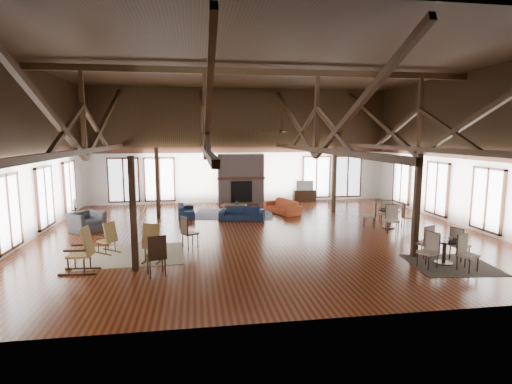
{
  "coord_description": "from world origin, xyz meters",
  "views": [
    {
      "loc": [
        -2.38,
        -14.11,
        3.58
      ],
      "look_at": [
        -0.06,
        1.0,
        1.39
      ],
      "focal_mm": 28.0,
      "sensor_mm": 36.0,
      "label": 1
    }
  ],
  "objects": [
    {
      "name": "floor",
      "position": [
        0.0,
        0.0,
        0.0
      ],
      "size": [
        16.0,
        16.0,
        0.0
      ],
      "primitive_type": "plane",
      "color": "#613314",
      "rests_on": "ground"
    },
    {
      "name": "ceiling",
      "position": [
        0.0,
        0.0,
        6.0
      ],
      "size": [
        16.0,
        14.0,
        0.02
      ],
      "primitive_type": "cube",
      "color": "black",
      "rests_on": "wall_back"
    },
    {
      "name": "wall_back",
      "position": [
        0.0,
        7.0,
        3.0
      ],
      "size": [
        16.0,
        0.02,
        6.0
      ],
      "primitive_type": "cube",
      "color": "white",
      "rests_on": "floor"
    },
    {
      "name": "wall_front",
      "position": [
        0.0,
        -7.0,
        3.0
      ],
      "size": [
        16.0,
        0.02,
        6.0
      ],
      "primitive_type": "cube",
      "color": "white",
      "rests_on": "floor"
    },
    {
      "name": "wall_left",
      "position": [
        -8.0,
        0.0,
        3.0
      ],
      "size": [
        0.02,
        14.0,
        6.0
      ],
      "primitive_type": "cube",
      "color": "white",
      "rests_on": "floor"
    },
    {
      "name": "wall_right",
      "position": [
        8.0,
        0.0,
        3.0
      ],
      "size": [
        0.02,
        14.0,
        6.0
      ],
      "primitive_type": "cube",
      "color": "white",
      "rests_on": "floor"
    },
    {
      "name": "roof_truss",
      "position": [
        0.0,
        0.0,
        4.03
      ],
      "size": [
        15.6,
        14.07,
        3.14
      ],
      "color": "#331E0E",
      "rests_on": "wall_back"
    },
    {
      "name": "post_grid",
      "position": [
        0.0,
        0.0,
        1.52
      ],
      "size": [
        8.16,
        7.16,
        3.05
      ],
      "color": "#331E0E",
      "rests_on": "floor"
    },
    {
      "name": "fireplace",
      "position": [
        0.0,
        6.67,
        1.29
      ],
      "size": [
        2.5,
        0.69,
        2.6
      ],
      "color": "#756259",
      "rests_on": "floor"
    },
    {
      "name": "ceiling_fan",
      "position": [
        0.5,
        -1.0,
        3.73
      ],
      "size": [
        1.6,
        1.6,
        0.75
      ],
      "color": "black",
      "rests_on": "roof_truss"
    },
    {
      "name": "sofa_navy_front",
      "position": [
        -0.45,
        2.38,
        0.28
      ],
      "size": [
        2.02,
        1.22,
        0.55
      ],
      "primitive_type": "imported",
      "rotation": [
        0.0,
        0.0,
        -0.27
      ],
      "color": "black",
      "rests_on": "floor"
    },
    {
      "name": "sofa_navy_left",
      "position": [
        -2.8,
        3.5,
        0.26
      ],
      "size": [
        1.82,
        0.77,
        0.52
      ],
      "primitive_type": "imported",
      "rotation": [
        0.0,
        0.0,
        1.61
      ],
      "color": "#121B32",
      "rests_on": "floor"
    },
    {
      "name": "sofa_orange",
      "position": [
        1.58,
        3.73,
        0.3
      ],
      "size": [
        2.2,
        1.45,
        0.6
      ],
      "primitive_type": "imported",
      "rotation": [
        0.0,
        0.0,
        -1.22
      ],
      "color": "#A64020",
      "rests_on": "floor"
    },
    {
      "name": "coffee_table",
      "position": [
        -0.66,
        3.81,
        0.37
      ],
      "size": [
        1.24,
        0.93,
        0.43
      ],
      "rotation": [
        0.0,
        0.0,
        -0.38
      ],
      "color": "brown",
      "rests_on": "floor"
    },
    {
      "name": "vase",
      "position": [
        -0.51,
        3.81,
        0.53
      ],
      "size": [
        0.22,
        0.22,
        0.2
      ],
      "primitive_type": "imported",
      "rotation": [
        0.0,
        0.0,
        0.17
      ],
      "color": "#B2B2B2",
      "rests_on": "coffee_table"
    },
    {
      "name": "armchair",
      "position": [
        -6.43,
        1.23,
        0.37
      ],
      "size": [
        1.48,
        1.49,
        0.73
      ],
      "primitive_type": "imported",
      "rotation": [
        0.0,
        0.0,
        0.87
      ],
      "color": "#2E2E31",
      "rests_on": "floor"
    },
    {
      "name": "side_table_lamp",
      "position": [
        -7.05,
        2.09,
        0.43
      ],
      "size": [
        0.45,
        0.45,
        1.15
      ],
      "color": "black",
      "rests_on": "floor"
    },
    {
      "name": "rocking_chair_a",
      "position": [
        -5.03,
        -1.77,
        0.46
      ],
      "size": [
        0.85,
        0.79,
        0.98
      ],
      "rotation": [
        0.0,
        0.0,
        0.91
      ],
      "color": "#A1803D",
      "rests_on": "floor"
    },
    {
      "name": "rocking_chair_b",
      "position": [
        -3.61,
        -2.78,
        0.53
      ],
      "size": [
        0.66,
        0.95,
        1.12
      ],
      "rotation": [
        0.0,
        0.0,
        -0.26
      ],
      "color": "#A1803D",
      "rests_on": "floor"
    },
    {
      "name": "rocking_chair_c",
      "position": [
        -5.31,
        -3.46,
        0.57
      ],
      "size": [
        0.99,
        0.59,
        1.22
      ],
      "rotation": [
        0.0,
        0.0,
        1.47
      ],
      "color": "#A1803D",
      "rests_on": "floor"
    },
    {
      "name": "side_chair_a",
      "position": [
        -2.66,
        -1.55,
        0.6
      ],
      "size": [
        0.59,
        0.59,
        1.03
      ],
      "rotation": [
        0.0,
        0.0,
        -1.06
      ],
      "color": "black",
      "rests_on": "floor"
    },
    {
      "name": "side_chair_b",
      "position": [
        -3.38,
        -4.09,
        0.64
      ],
      "size": [
        0.57,
        0.57,
        1.1
      ],
      "rotation": [
        0.0,
        0.0,
        0.26
      ],
      "color": "black",
      "rests_on": "floor"
    },
    {
      "name": "cafe_table_near",
      "position": [
        4.47,
        -4.24,
        0.48
      ],
      "size": [
        1.88,
        1.88,
        0.97
      ],
      "rotation": [
        0.0,
        0.0,
        0.35
      ],
      "color": "black",
      "rests_on": "floor"
    },
    {
      "name": "cafe_table_far",
      "position": [
        5.0,
        0.07,
        0.5
      ],
      "size": [
        1.97,
        1.97,
        1.01
      ],
      "rotation": [
        0.0,
        0.0,
        -0.3
      ],
      "color": "black",
      "rests_on": "floor"
    },
    {
      "name": "cup_near",
      "position": [
        4.56,
        -4.33,
        0.74
      ],
      "size": [
        0.15,
        0.15,
        0.1
      ],
      "primitive_type": "imported",
      "rotation": [
        0.0,
        0.0,
        -0.2
      ],
      "color": "#B2B2B2",
      "rests_on": "cafe_table_near"
    },
    {
      "name": "cup_far",
      "position": [
        5.08,
        -0.03,
        0.77
      ],
      "size": [
        0.15,
        0.15,
        0.09
      ],
      "primitive_type": "imported",
      "rotation": [
        0.0,
        0.0,
        0.27
      ],
      "color": "#B2B2B2",
      "rests_on": "cafe_table_far"
    },
    {
      "name": "tv_console",
      "position": [
        3.49,
        6.75,
        0.3
      ],
      "size": [
        1.21,
        0.45,
        0.6
      ],
      "primitive_type": "cube",
      "color": "black",
      "rests_on": "floor"
    },
    {
      "name": "television",
      "position": [
        3.49,
        6.75,
        0.87
      ],
      "size": [
        0.94,
        0.21,
        0.54
      ],
      "primitive_type": "imported",
      "rotation": [
        0.0,
        0.0,
        -0.1
      ],
      "color": "#B2B2B2",
      "rests_on": "tv_console"
    },
    {
      "name": "rug_tan",
      "position": [
        -4.26,
        -2.11,
        0.01
      ],
      "size": [
        3.07,
        2.48,
        0.01
      ],
      "primitive_type": "cube",
      "rotation": [
        0.0,
        0.0,
        0.06
      ],
      "color": "tan",
      "rests_on": "floor"
    },
    {
      "name": "rug_navy",
      "position": [
        -0.68,
        3.72,
        0.01
      ],
      "size": [
        3.89,
        3.16,
        0.01
      ],
      "primitive_type": "cube",
      "rotation": [
        0.0,
        0.0,
        -0.16
      ],
      "color": "#1C214F",
      "rests_on": "floor"
    },
    {
      "name": "rug_dark",
      "position": [
        4.62,
        -4.37,
        0.01
      ],
      "size": [
        2.38,
        2.2,
        0.01
      ],
      "primitive_type": "cube",
      "rotation": [
        0.0,
        0.0,
        -0.11
      ],
      "color": "black",
      "rests_on": "floor"
    }
  ]
}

